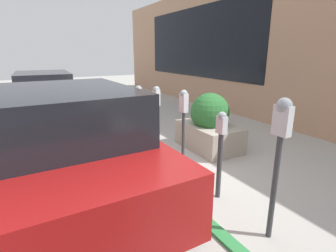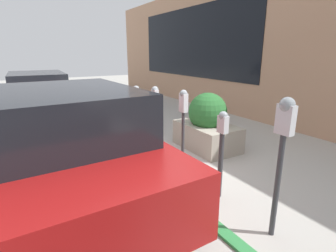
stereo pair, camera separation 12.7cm
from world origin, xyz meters
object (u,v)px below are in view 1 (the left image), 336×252
parking_meter_nearest (280,140)px  parking_meter_fourth (157,108)px  parking_meter_farthest (139,102)px  parked_car_rear (44,95)px  parking_meter_middle (184,115)px  parked_car_middle (63,147)px  planter_box (209,126)px  parking_meter_second (221,144)px

parking_meter_nearest → parking_meter_fourth: parking_meter_nearest is taller
parking_meter_farthest → parked_car_rear: size_ratio=0.31×
parking_meter_nearest → parking_meter_farthest: (3.77, 0.03, -0.20)m
parking_meter_middle → parking_meter_fourth: parking_meter_middle is taller
parked_car_middle → parking_meter_fourth: bearing=-64.0°
parking_meter_nearest → parking_meter_middle: (1.93, -0.02, -0.12)m
parked_car_middle → parking_meter_farthest: bearing=-46.8°
parking_meter_farthest → parking_meter_middle: bearing=-178.5°
parking_meter_farthest → planter_box: (-1.08, -1.19, -0.46)m
parking_meter_middle → planter_box: size_ratio=1.04×
parking_meter_farthest → parked_car_middle: 2.66m
parking_meter_fourth → planter_box: 1.28m
parked_car_rear → parking_meter_second: bearing=-162.5°
parking_meter_farthest → parking_meter_nearest: bearing=-179.6°
parking_meter_farthest → planter_box: 1.68m
parking_meter_middle → parked_car_middle: parked_car_middle is taller
parking_meter_second → parked_car_middle: parked_car_middle is taller
planter_box → parked_car_middle: bearing=104.3°
planter_box → parked_car_middle: parked_car_middle is taller
parking_meter_middle → parking_meter_farthest: parking_meter_middle is taller
parking_meter_middle → parking_meter_farthest: (1.84, 0.05, -0.08)m
parking_meter_middle → parked_car_rear: (5.48, 1.76, -0.28)m
parking_meter_second → parking_meter_farthest: bearing=1.4°
planter_box → parked_car_middle: (-0.79, 3.08, 0.31)m
parking_meter_nearest → parking_meter_farthest: parking_meter_nearest is taller
parking_meter_middle → parking_meter_second: bearing=-178.9°
parking_meter_second → parked_car_rear: bearing=15.5°
parking_meter_nearest → parking_meter_fourth: 2.90m
parking_meter_second → parking_meter_farthest: (2.80, 0.07, 0.15)m
parking_meter_fourth → parking_meter_farthest: bearing=1.3°
parking_meter_second → parked_car_middle: size_ratio=0.32×
parked_car_middle → planter_box: bearing=-77.2°
parking_meter_nearest → parked_car_rear: bearing=13.3°
parking_meter_middle → parking_meter_fourth: bearing=1.7°
planter_box → parking_meter_farthest: bearing=47.7°
parking_meter_nearest → parking_meter_middle: parking_meter_nearest is taller
parking_meter_fourth → parked_car_middle: size_ratio=0.35×
parked_car_middle → parking_meter_nearest: bearing=-136.2°
parking_meter_farthest → parking_meter_fourth: bearing=-178.7°
parking_meter_second → parked_car_rear: parked_car_rear is taller
parking_meter_nearest → parking_meter_middle: size_ratio=1.11×
parking_meter_second → parking_meter_farthest: size_ratio=0.96×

